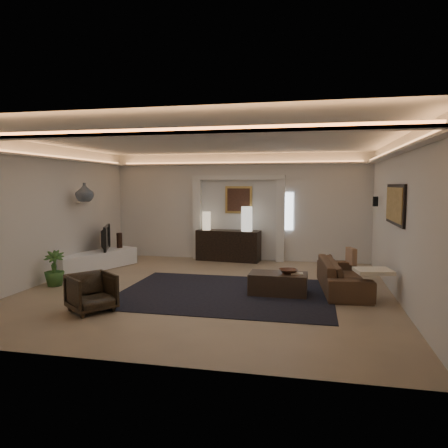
% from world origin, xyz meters
% --- Properties ---
extents(floor, '(7.00, 7.00, 0.00)m').
position_xyz_m(floor, '(0.00, 0.00, 0.00)').
color(floor, '#9C8668').
rests_on(floor, ground).
extents(ceiling, '(7.00, 7.00, 0.00)m').
position_xyz_m(ceiling, '(0.00, 0.00, 2.90)').
color(ceiling, white).
rests_on(ceiling, ground).
extents(wall_back, '(7.00, 0.00, 7.00)m').
position_xyz_m(wall_back, '(0.00, 3.50, 1.45)').
color(wall_back, silver).
rests_on(wall_back, ground).
extents(wall_front, '(7.00, 0.00, 7.00)m').
position_xyz_m(wall_front, '(0.00, -3.50, 1.45)').
color(wall_front, silver).
rests_on(wall_front, ground).
extents(wall_left, '(0.00, 7.00, 7.00)m').
position_xyz_m(wall_left, '(-3.50, 0.00, 1.45)').
color(wall_left, silver).
rests_on(wall_left, ground).
extents(wall_right, '(0.00, 7.00, 7.00)m').
position_xyz_m(wall_right, '(3.50, 0.00, 1.45)').
color(wall_right, silver).
rests_on(wall_right, ground).
extents(cove_soffit, '(7.00, 7.00, 0.04)m').
position_xyz_m(cove_soffit, '(0.00, 0.00, 2.62)').
color(cove_soffit, silver).
rests_on(cove_soffit, ceiling).
extents(daylight_slit, '(0.25, 0.03, 1.00)m').
position_xyz_m(daylight_slit, '(1.35, 3.48, 1.35)').
color(daylight_slit, white).
rests_on(daylight_slit, wall_back).
extents(area_rug, '(4.00, 3.00, 0.01)m').
position_xyz_m(area_rug, '(0.40, -0.20, 0.01)').
color(area_rug, black).
rests_on(area_rug, ground).
extents(pilaster_left, '(0.22, 0.20, 2.20)m').
position_xyz_m(pilaster_left, '(-1.15, 3.40, 1.10)').
color(pilaster_left, silver).
rests_on(pilaster_left, ground).
extents(pilaster_right, '(0.22, 0.20, 2.20)m').
position_xyz_m(pilaster_right, '(1.15, 3.40, 1.10)').
color(pilaster_right, silver).
rests_on(pilaster_right, ground).
extents(alcove_header, '(2.52, 0.20, 0.12)m').
position_xyz_m(alcove_header, '(0.00, 3.40, 2.25)').
color(alcove_header, silver).
rests_on(alcove_header, wall_back).
extents(painting_frame, '(0.74, 0.04, 0.74)m').
position_xyz_m(painting_frame, '(0.00, 3.47, 1.65)').
color(painting_frame, tan).
rests_on(painting_frame, wall_back).
extents(painting_canvas, '(0.62, 0.02, 0.62)m').
position_xyz_m(painting_canvas, '(0.00, 3.44, 1.65)').
color(painting_canvas, '#4C2D1E').
rests_on(painting_canvas, wall_back).
extents(art_panel_frame, '(0.04, 1.64, 0.74)m').
position_xyz_m(art_panel_frame, '(3.47, 0.30, 1.70)').
color(art_panel_frame, black).
rests_on(art_panel_frame, wall_right).
extents(art_panel_gold, '(0.02, 1.50, 0.62)m').
position_xyz_m(art_panel_gold, '(3.44, 0.30, 1.70)').
color(art_panel_gold, tan).
rests_on(art_panel_gold, wall_right).
extents(wall_sconce, '(0.12, 0.12, 0.22)m').
position_xyz_m(wall_sconce, '(3.38, 2.20, 1.68)').
color(wall_sconce, black).
rests_on(wall_sconce, wall_right).
extents(wall_niche, '(0.10, 0.55, 0.04)m').
position_xyz_m(wall_niche, '(-3.44, 1.40, 1.65)').
color(wall_niche, silver).
rests_on(wall_niche, wall_left).
extents(console, '(1.75, 0.70, 0.86)m').
position_xyz_m(console, '(-0.24, 3.25, 0.40)').
color(console, black).
rests_on(console, ground).
extents(lamp_left, '(0.29, 0.29, 0.50)m').
position_xyz_m(lamp_left, '(-0.84, 3.20, 1.09)').
color(lamp_left, beige).
rests_on(lamp_left, console).
extents(lamp_right, '(0.30, 0.30, 0.65)m').
position_xyz_m(lamp_right, '(0.28, 3.14, 1.09)').
color(lamp_right, silver).
rests_on(lamp_right, console).
extents(media_ledge, '(1.33, 2.30, 0.42)m').
position_xyz_m(media_ledge, '(-3.15, 1.35, 0.22)').
color(media_ledge, white).
rests_on(media_ledge, ground).
extents(tv, '(1.04, 0.52, 0.61)m').
position_xyz_m(tv, '(-3.15, 1.72, 0.76)').
color(tv, black).
rests_on(tv, media_ledge).
extents(figurine, '(0.17, 0.17, 0.38)m').
position_xyz_m(figurine, '(-2.88, 2.11, 0.64)').
color(figurine, '#311E15').
rests_on(figurine, media_ledge).
extents(ginger_jar, '(0.42, 0.42, 0.43)m').
position_xyz_m(ginger_jar, '(-3.15, 0.94, 1.89)').
color(ginger_jar, slate).
rests_on(ginger_jar, wall_niche).
extents(plant, '(0.54, 0.54, 0.72)m').
position_xyz_m(plant, '(-3.15, -0.31, 0.36)').
color(plant, '#346228').
rests_on(plant, ground).
extents(sofa, '(2.12, 0.98, 0.60)m').
position_xyz_m(sofa, '(2.59, 0.47, 0.30)').
color(sofa, black).
rests_on(sofa, ground).
extents(throw_blanket, '(0.69, 0.61, 0.07)m').
position_xyz_m(throw_blanket, '(3.05, -0.21, 0.55)').
color(throw_blanket, silver).
rests_on(throw_blanket, sofa).
extents(throw_pillow, '(0.21, 0.37, 0.35)m').
position_xyz_m(throw_pillow, '(2.81, 1.32, 0.55)').
color(throw_pillow, '#A07757').
rests_on(throw_pillow, sofa).
extents(coffee_table, '(1.08, 0.60, 0.40)m').
position_xyz_m(coffee_table, '(1.38, -0.06, 0.21)').
color(coffee_table, black).
rests_on(coffee_table, ground).
extents(bowl, '(0.43, 0.43, 0.08)m').
position_xyz_m(bowl, '(1.57, -0.04, 0.45)').
color(bowl, '#492B1E').
rests_on(bowl, coffee_table).
extents(magazine, '(0.23, 0.17, 0.03)m').
position_xyz_m(magazine, '(1.73, -0.06, 0.42)').
color(magazine, beige).
rests_on(magazine, coffee_table).
extents(armchair, '(0.95, 0.95, 0.62)m').
position_xyz_m(armchair, '(-1.51, -1.76, 0.31)').
color(armchair, '#2D261D').
rests_on(armchair, ground).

